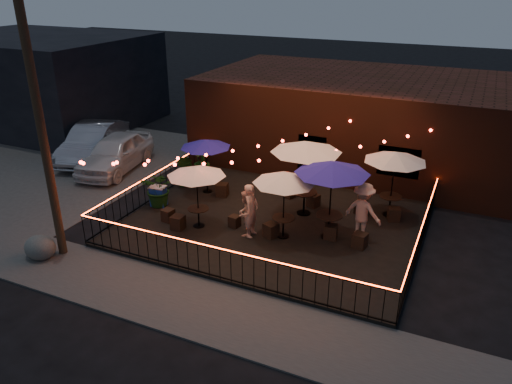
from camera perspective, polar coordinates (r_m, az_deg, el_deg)
ground at (r=16.25m, az=-0.71°, el=-6.82°), size 110.00×110.00×0.00m
patio at (r=17.82m, az=2.04°, el=-3.63°), size 10.00×8.00×0.15m
sidewalk at (r=13.86m, az=-6.61°, el=-12.92°), size 18.00×2.50×0.05m
parking_lot at (r=25.87m, az=-21.45°, el=3.46°), size 11.00×12.00×0.02m
brick_building at (r=24.00m, az=11.83°, el=8.12°), size 14.00×8.00×4.00m
background_building at (r=32.83m, az=-23.50°, el=11.74°), size 12.00×9.00×5.00m
utility_pole at (r=15.78m, az=-23.25°, el=6.12°), size 0.26×0.26×8.00m
fence_front at (r=14.39m, az=-4.16°, el=-8.22°), size 10.00×0.04×1.04m
fence_left at (r=19.83m, az=-11.38°, el=0.72°), size 0.04×8.00×1.04m
fence_right at (r=16.52m, az=18.33°, el=-4.97°), size 0.04×8.00×1.04m
festoon_lights at (r=16.96m, az=-1.39°, el=3.94°), size 10.02×8.72×1.32m
cafe_table_0 at (r=16.77m, az=-6.84°, el=2.26°), size 2.61×2.61×2.21m
cafe_table_1 at (r=19.58m, az=-5.79°, el=5.46°), size 2.04×2.04×2.20m
cafe_table_2 at (r=15.96m, az=3.26°, el=1.48°), size 2.70×2.70×2.28m
cafe_table_3 at (r=17.50m, az=5.77°, el=5.05°), size 3.30×3.30×2.78m
cafe_table_4 at (r=15.94m, az=8.73°, el=2.64°), size 3.06×3.06×2.68m
cafe_table_5 at (r=18.06m, az=15.65°, el=3.82°), size 2.66×2.66×2.44m
bistro_chair_0 at (r=18.02m, az=-10.01°, el=-2.62°), size 0.43×0.43×0.45m
bistro_chair_1 at (r=17.40m, az=-8.91°, el=-3.46°), size 0.42×0.42×0.49m
bistro_chair_2 at (r=20.83m, az=-7.87°, el=1.35°), size 0.46×0.46×0.50m
bistro_chair_3 at (r=19.76m, az=-3.89°, el=0.26°), size 0.51×0.51×0.51m
bistro_chair_4 at (r=17.38m, az=-2.47°, el=-3.36°), size 0.38×0.38×0.40m
bistro_chair_5 at (r=16.71m, az=1.71°, el=-4.38°), size 0.53×0.53×0.48m
bistro_chair_6 at (r=19.64m, az=3.84°, el=0.07°), size 0.52×0.52×0.48m
bistro_chair_7 at (r=18.95m, az=6.57°, el=-0.98°), size 0.51×0.51×0.47m
bistro_chair_8 at (r=16.78m, az=8.55°, el=-4.52°), size 0.46×0.46×0.49m
bistro_chair_9 at (r=16.42m, az=11.78°, el=-5.44°), size 0.48×0.48×0.49m
bistro_chair_10 at (r=18.73m, az=11.86°, el=-1.69°), size 0.41×0.41×0.46m
bistro_chair_11 at (r=18.45m, az=15.47°, el=-2.45°), size 0.52×0.52×0.48m
patron_a at (r=16.49m, az=-0.56°, el=-2.11°), size 0.47×0.69×1.85m
patron_b at (r=16.60m, az=-1.19°, el=-2.43°), size 0.61×0.78×1.58m
patron_c at (r=16.68m, az=12.12°, el=-2.15°), size 1.41×1.01×1.96m
potted_shrub_a at (r=19.05m, az=-10.95°, el=0.38°), size 1.44×1.30×1.39m
potted_shrub_b at (r=20.66m, az=-8.19°, el=2.45°), size 0.81×0.68×1.38m
potted_shrub_c at (r=21.79m, az=-6.22°, el=3.52°), size 0.92×0.92×1.26m
cooler at (r=19.19m, az=-11.10°, el=-0.43°), size 0.64×0.50×0.79m
boulder at (r=17.13m, az=-23.46°, el=-5.85°), size 0.98×0.84×0.74m
car_white at (r=23.49m, az=-15.76°, el=4.34°), size 2.72×5.02×1.62m
car_silver at (r=25.27m, az=-18.05°, el=5.47°), size 3.22×5.37×1.67m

